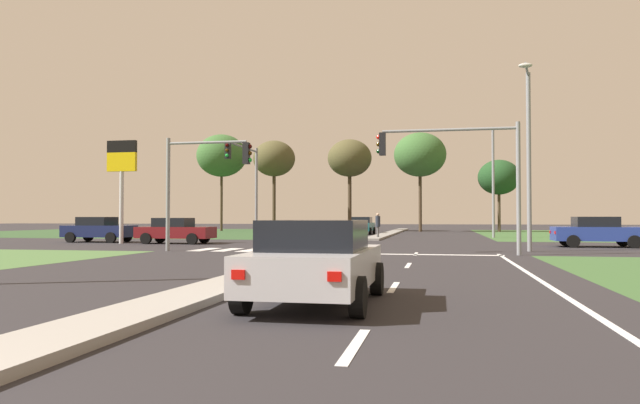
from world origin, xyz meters
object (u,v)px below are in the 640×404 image
Objects in this scene: car_blue_second at (598,232)px; street_lamp_second at (528,149)px; treeline_near at (222,156)px; treeline_fourth at (420,155)px; treeline_second at (274,159)px; car_teal_third at (362,225)px; fuel_price_totem at (122,168)px; car_silver_near at (316,261)px; car_navy_fourth at (99,229)px; car_maroon_fifth at (175,230)px; traffic_signal_far_left at (247,174)px; street_lamp_third at (490,175)px; traffic_signal_near_right at (462,162)px; pedestrian_at_median at (378,222)px; treeline_fifth at (499,177)px; traffic_signal_near_left at (199,173)px; treeline_third at (350,159)px.

car_blue_second is 0.56× the size of street_lamp_second.
treeline_near is 1.03× the size of treeline_fourth.
treeline_near is at bearing 170.76° from treeline_second.
car_teal_third is 24.57m from fuel_price_totem.
car_silver_near is 1.02× the size of car_navy_fourth.
car_maroon_fifth is 0.72× the size of traffic_signal_far_left.
street_lamp_third reaches higher than street_lamp_second.
treeline_second is at bearing 121.99° from street_lamp_second.
car_navy_fourth is 0.73× the size of traffic_signal_near_right.
pedestrian_at_median reaches higher than car_blue_second.
car_blue_second is 0.59× the size of treeline_fifth.
traffic_signal_near_right is 21.23m from street_lamp_third.
traffic_signal_near_left is 10.05m from fuel_price_totem.
car_teal_third is at bearing -39.88° from treeline_second.
treeline_second is at bearing 174.32° from car_navy_fourth.
pedestrian_at_median is at bearing -76.43° from treeline_third.
treeline_third reaches higher than pedestrian_at_median.
treeline_near is at bearing 100.60° from fuel_price_totem.
car_navy_fourth is 0.68× the size of traffic_signal_far_left.
treeline_third is at bearing 88.68° from traffic_signal_near_left.
car_teal_third is 13.52m from treeline_third.
car_navy_fourth is 4.56m from fuel_price_totem.
treeline_fifth is (2.21, 37.22, 1.15)m from street_lamp_second.
traffic_signal_far_left is 0.75× the size of street_lamp_third.
street_lamp_second is 1.34× the size of fuel_price_totem.
treeline_fifth is (21.13, 32.77, 4.96)m from car_maroon_fifth.
treeline_near is at bearing 112.54° from car_silver_near.
traffic_signal_near_right is at bearing 105.54° from car_teal_third.
car_navy_fourth is 0.70× the size of fuel_price_totem.
treeline_third reaches higher than car_teal_third.
street_lamp_second is at bearing -38.70° from car_blue_second.
treeline_third reaches higher than treeline_fifth.
treeline_fourth reaches higher than treeline_second.
traffic_signal_near_left is (-8.45, 14.74, 2.76)m from car_silver_near.
pedestrian_at_median is 25.02m from treeline_second.
traffic_signal_near_right is at bearing 85.70° from pedestrian_at_median.
treeline_fourth is (15.58, 1.77, 0.30)m from treeline_second.
treeline_fifth reaches higher than fuel_price_totem.
street_lamp_second is (18.92, -4.44, 3.80)m from car_maroon_fifth.
treeline_near reaches higher than car_navy_fourth.
treeline_second is (0.52, 30.52, 3.48)m from fuel_price_totem.
treeline_fifth is at bearing 67.30° from traffic_signal_near_left.
treeline_fourth reaches higher than car_teal_third.
traffic_signal_near_left is 0.86× the size of fuel_price_totem.
treeline_fourth is 1.39× the size of treeline_fifth.
traffic_signal_near_right is 3.45× the size of pedestrian_at_median.
traffic_signal_near_left is (1.51, -11.15, -0.78)m from traffic_signal_far_left.
treeline_fifth is at bearing 53.94° from fuel_price_totem.
car_silver_near is 15.35m from traffic_signal_near_right.
traffic_signal_far_left is 1.03× the size of fuel_price_totem.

